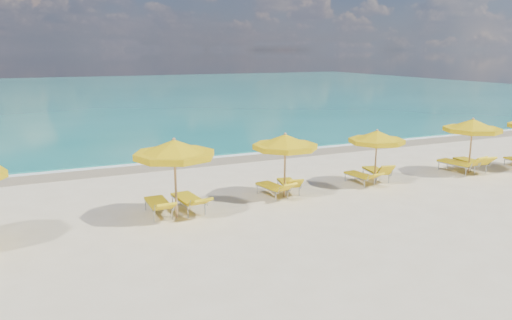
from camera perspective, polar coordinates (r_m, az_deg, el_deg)
name	(u,v)px	position (r m, az deg, el deg)	size (l,w,h in m)	color
ground_plane	(274,202)	(17.36, 2.06, -4.84)	(120.00, 120.00, 0.00)	beige
ocean	(96,94)	(63.47, -17.83, 7.20)	(120.00, 80.00, 0.30)	#14756C
wet_sand_band	(205,160)	(23.99, -5.85, -0.03)	(120.00, 2.60, 0.01)	tan
foam_line	(200,157)	(24.73, -6.45, 0.33)	(120.00, 1.20, 0.03)	white
whitecap_near	(59,138)	(32.26, -21.64, 2.37)	(14.00, 0.36, 0.05)	white
whitecap_far	(232,113)	(42.09, -2.80, 5.40)	(18.00, 0.30, 0.05)	white
umbrella_3	(174,150)	(15.46, -9.31, 1.17)	(2.68, 2.68, 2.56)	tan
umbrella_4	(285,142)	(17.55, 3.35, 2.03)	(3.01, 3.01, 2.33)	tan
umbrella_5	(377,137)	(19.81, 13.65, 2.53)	(2.39, 2.39, 2.19)	tan
umbrella_6	(473,126)	(22.90, 23.51, 3.59)	(2.46, 2.46, 2.39)	tan
lounger_3_left	(159,208)	(16.26, -11.06, -5.43)	(0.66, 1.95, 0.75)	#A5A8AD
lounger_3_right	(189,204)	(16.50, -7.67, -5.01)	(0.87, 2.10, 0.76)	#A5A8AD
lounger_4_left	(273,191)	(17.96, 1.96, -3.53)	(0.86, 1.86, 0.74)	#A5A8AD
lounger_4_right	(289,187)	(18.53, 3.74, -3.08)	(0.89, 1.76, 0.76)	#A5A8AD
lounger_5_left	(360,179)	(20.05, 11.84, -2.12)	(0.74, 1.79, 0.67)	#A5A8AD
lounger_5_right	(376,175)	(20.80, 13.57, -1.63)	(0.94, 1.85, 0.85)	#A5A8AD
lounger_6_left	(457,167)	(23.12, 22.03, -0.73)	(0.97, 2.08, 0.92)	#A5A8AD
lounger_6_right	(471,165)	(23.73, 23.33, -0.54)	(0.90, 2.04, 0.86)	#A5A8AD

